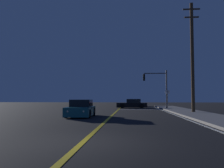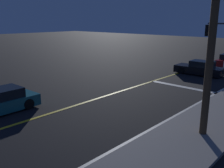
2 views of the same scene
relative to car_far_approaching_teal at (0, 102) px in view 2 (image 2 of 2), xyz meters
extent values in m
cube|color=gray|center=(9.61, 1.26, -0.51)|extent=(3.20, 44.55, 0.15)
cube|color=gold|center=(2.36, 1.26, -0.58)|extent=(0.20, 42.07, 0.01)
cube|color=silver|center=(7.76, 1.26, -0.58)|extent=(0.16, 42.07, 0.01)
cube|color=silver|center=(5.18, 12.14, -0.58)|extent=(5.65, 0.50, 0.01)
cylinder|color=black|center=(3.75, 23.19, -0.26)|extent=(0.23, 0.64, 0.64)
sphere|color=red|center=(4.06, 22.36, -0.06)|extent=(0.14, 0.14, 0.14)
cube|color=#195960|center=(0.00, -0.06, -0.14)|extent=(1.97, 4.35, 0.68)
cube|color=black|center=(-0.01, 0.20, 0.46)|extent=(1.64, 2.03, 0.60)
cylinder|color=black|center=(0.81, 1.30, -0.26)|extent=(0.24, 0.65, 0.64)
cylinder|color=black|center=(-0.89, 1.24, -0.26)|extent=(0.24, 0.65, 0.64)
sphere|color=red|center=(0.50, 2.05, -0.06)|extent=(0.14, 0.14, 0.14)
sphere|color=red|center=(-0.63, 2.02, -0.06)|extent=(0.14, 0.14, 0.14)
cube|color=black|center=(4.05, 17.52, -0.14)|extent=(4.56, 2.01, 0.68)
cube|color=black|center=(4.32, 17.53, 0.46)|extent=(2.13, 1.65, 0.60)
cylinder|color=black|center=(2.70, 16.62, -0.26)|extent=(0.65, 0.25, 0.64)
cylinder|color=black|center=(2.63, 18.32, -0.26)|extent=(0.65, 0.25, 0.64)
cylinder|color=black|center=(5.48, 16.73, -0.26)|extent=(0.65, 0.25, 0.64)
cylinder|color=black|center=(5.41, 18.43, -0.26)|extent=(0.65, 0.25, 0.64)
sphere|color=#FFF4CC|center=(1.89, 16.87, -0.06)|extent=(0.18, 0.18, 0.18)
sphere|color=#FFF4CC|center=(1.85, 18.00, -0.06)|extent=(0.18, 0.18, 0.18)
sphere|color=red|center=(6.27, 17.05, -0.06)|extent=(0.14, 0.14, 0.14)
cube|color=black|center=(5.77, 14.44, 3.73)|extent=(0.28, 0.28, 0.90)
sphere|color=red|center=(5.77, 14.44, 4.00)|extent=(0.22, 0.22, 0.22)
sphere|color=#4C2D05|center=(5.77, 14.44, 3.73)|extent=(0.22, 0.22, 0.22)
sphere|color=#0A3814|center=(5.77, 14.44, 3.46)|extent=(0.22, 0.22, 0.22)
cylinder|color=#4C3823|center=(9.91, 4.83, 4.81)|extent=(0.32, 0.32, 10.78)
camera|label=1|loc=(3.92, -19.02, 0.86)|focal=38.97mm
camera|label=2|loc=(13.96, -5.68, 4.60)|focal=40.14mm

